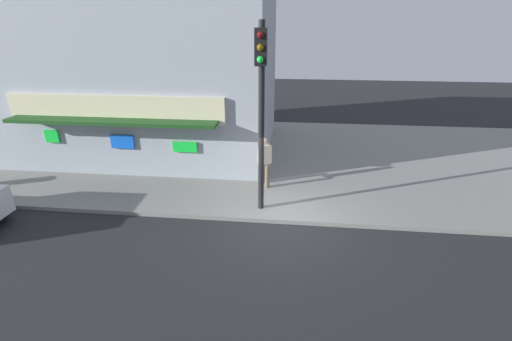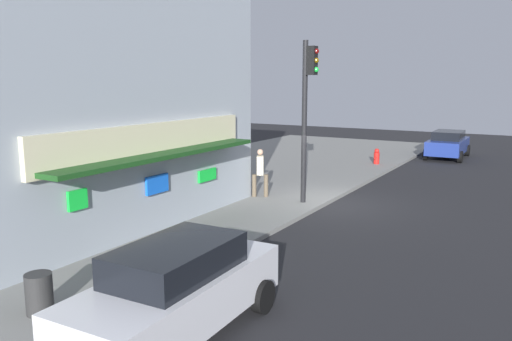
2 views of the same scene
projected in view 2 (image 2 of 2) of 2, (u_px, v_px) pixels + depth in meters
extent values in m
plane|color=#232326|center=(330.00, 204.00, 18.15)|extent=(57.73, 57.73, 0.00)
cube|color=gray|center=(203.00, 186.00, 20.96)|extent=(38.49, 11.26, 0.13)
cube|color=#9EA8B2|center=(57.00, 85.00, 15.44)|extent=(10.51, 7.46, 8.21)
cube|color=beige|center=(154.00, 141.00, 13.80)|extent=(7.99, 0.16, 0.95)
cube|color=#194719|center=(164.00, 155.00, 13.69)|extent=(7.57, 0.90, 0.12)
cube|color=#19E53F|center=(77.00, 200.00, 11.76)|extent=(0.54, 0.08, 0.48)
cube|color=blue|center=(157.00, 184.00, 14.10)|extent=(0.88, 0.08, 0.51)
cube|color=#19E53F|center=(207.00, 175.00, 16.13)|extent=(0.89, 0.08, 0.38)
cylinder|color=black|center=(304.00, 123.00, 17.40)|extent=(0.18, 0.18, 5.56)
cube|color=black|center=(312.00, 61.00, 16.91)|extent=(0.32, 0.28, 0.95)
sphere|color=maroon|center=(316.00, 51.00, 16.78)|extent=(0.18, 0.18, 0.18)
sphere|color=brown|center=(316.00, 60.00, 16.83)|extent=(0.18, 0.18, 0.18)
sphere|color=#1ED83F|center=(316.00, 70.00, 16.89)|extent=(0.18, 0.18, 0.18)
cylinder|color=red|center=(377.00, 158.00, 26.05)|extent=(0.29, 0.29, 0.59)
sphere|color=red|center=(377.00, 151.00, 25.99)|extent=(0.25, 0.25, 0.25)
cylinder|color=red|center=(375.00, 158.00, 25.87)|extent=(0.12, 0.10, 0.10)
cylinder|color=red|center=(378.00, 157.00, 26.22)|extent=(0.12, 0.10, 0.10)
cylinder|color=#2D2D2D|center=(39.00, 294.00, 9.25)|extent=(0.49, 0.49, 0.76)
cylinder|color=brown|center=(254.00, 185.00, 18.66)|extent=(0.22, 0.22, 0.83)
cylinder|color=brown|center=(266.00, 186.00, 18.65)|extent=(0.22, 0.22, 0.83)
cube|color=beige|center=(260.00, 165.00, 18.52)|extent=(0.46, 0.40, 0.69)
sphere|color=tan|center=(260.00, 152.00, 18.43)|extent=(0.22, 0.22, 0.22)
cylinder|color=beige|center=(260.00, 167.00, 18.31)|extent=(0.14, 0.14, 0.62)
cylinder|color=beige|center=(260.00, 165.00, 18.74)|extent=(0.14, 0.14, 0.62)
cube|color=navy|center=(448.00, 146.00, 28.87)|extent=(4.24, 1.87, 0.76)
cube|color=black|center=(448.00, 135.00, 28.76)|extent=(2.30, 1.55, 0.47)
cylinder|color=black|center=(436.00, 148.00, 30.63)|extent=(0.64, 0.23, 0.64)
cylinder|color=black|center=(468.00, 150.00, 29.76)|extent=(0.64, 0.23, 0.64)
cylinder|color=black|center=(426.00, 155.00, 28.11)|extent=(0.64, 0.23, 0.64)
cylinder|color=black|center=(460.00, 157.00, 27.24)|extent=(0.64, 0.23, 0.64)
cube|color=silver|center=(177.00, 297.00, 8.59)|extent=(4.43, 1.80, 0.83)
cube|color=black|center=(176.00, 259.00, 8.47)|extent=(2.41, 1.47, 0.53)
cylinder|color=black|center=(191.00, 280.00, 10.38)|extent=(0.65, 0.24, 0.64)
cylinder|color=black|center=(263.00, 296.00, 9.59)|extent=(0.65, 0.24, 0.64)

